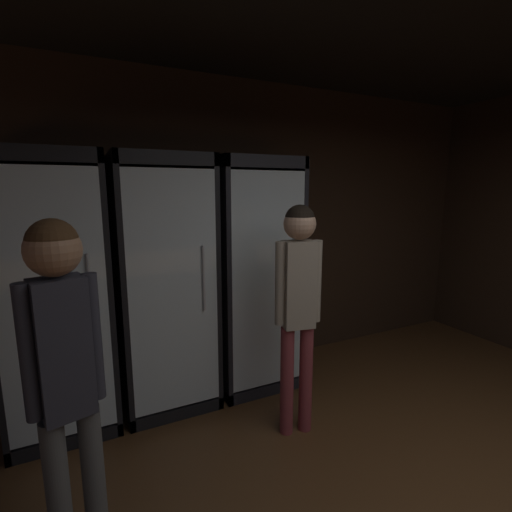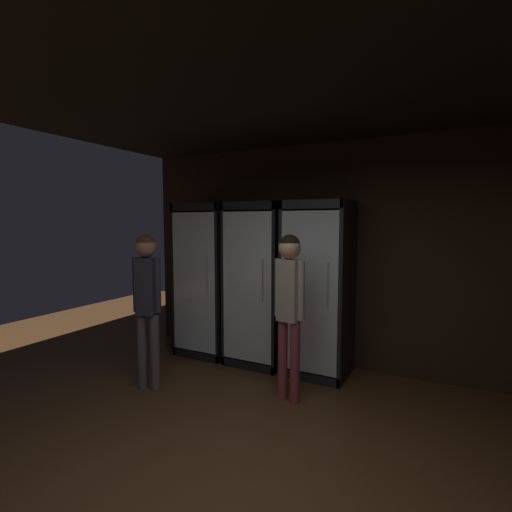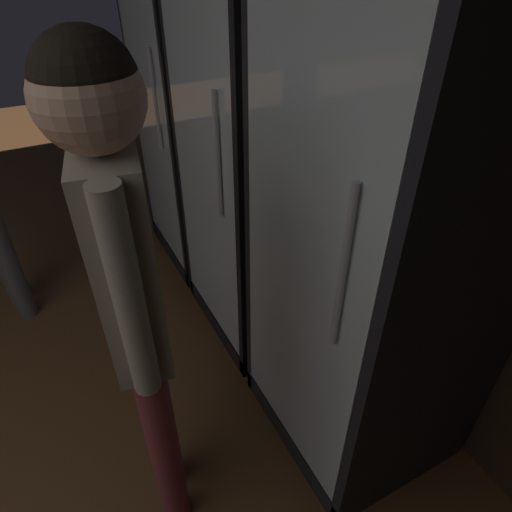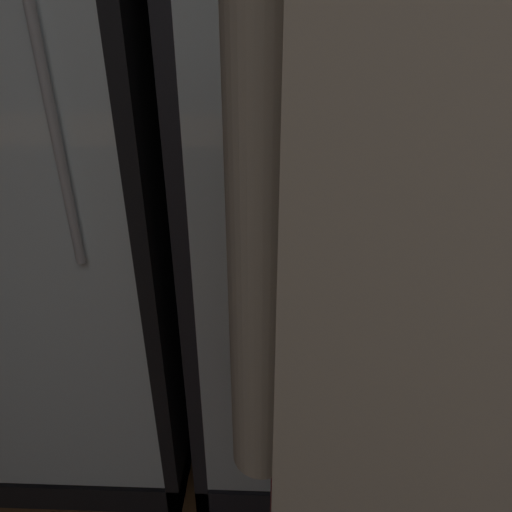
{
  "view_description": "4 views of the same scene",
  "coord_description": "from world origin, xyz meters",
  "px_view_note": "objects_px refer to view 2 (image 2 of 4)",
  "views": [
    {
      "loc": [
        -1.75,
        -0.31,
        1.8
      ],
      "look_at": [
        -0.37,
        2.53,
        1.22
      ],
      "focal_mm": 25.96,
      "sensor_mm": 36.0,
      "label": 1
    },
    {
      "loc": [
        1.03,
        -1.63,
        1.81
      ],
      "look_at": [
        -1.13,
        2.55,
        1.39
      ],
      "focal_mm": 26.5,
      "sensor_mm": 36.0,
      "label": 2
    },
    {
      "loc": [
        0.54,
        1.71,
        1.82
      ],
      "look_at": [
        -0.64,
        2.33,
        0.84
      ],
      "focal_mm": 31.04,
      "sensor_mm": 36.0,
      "label": 3
    },
    {
      "loc": [
        -0.51,
        1.48,
        1.31
      ],
      "look_at": [
        -0.54,
        2.41,
        0.85
      ],
      "focal_mm": 30.41,
      "sensor_mm": 36.0,
      "label": 4
    }
  ],
  "objects_px": {
    "cooler_far_left": "(210,281)",
    "shopper_near": "(289,295)",
    "cooler_center": "(319,289)",
    "cooler_left": "(261,284)",
    "shopper_far": "(147,292)"
  },
  "relations": [
    {
      "from": "cooler_far_left",
      "to": "cooler_left",
      "type": "bearing_deg",
      "value": -0.02
    },
    {
      "from": "shopper_far",
      "to": "cooler_center",
      "type": "bearing_deg",
      "value": 41.36
    },
    {
      "from": "cooler_far_left",
      "to": "cooler_left",
      "type": "xyz_separation_m",
      "value": [
        0.79,
        -0.0,
        0.01
      ]
    },
    {
      "from": "shopper_near",
      "to": "cooler_left",
      "type": "bearing_deg",
      "value": 131.01
    },
    {
      "from": "cooler_left",
      "to": "shopper_far",
      "type": "height_order",
      "value": "cooler_left"
    },
    {
      "from": "cooler_far_left",
      "to": "shopper_near",
      "type": "height_order",
      "value": "cooler_far_left"
    },
    {
      "from": "cooler_center",
      "to": "shopper_far",
      "type": "xyz_separation_m",
      "value": [
        -1.49,
        -1.31,
        0.06
      ]
    },
    {
      "from": "cooler_far_left",
      "to": "shopper_near",
      "type": "distance_m",
      "value": 1.78
    },
    {
      "from": "cooler_far_left",
      "to": "cooler_center",
      "type": "bearing_deg",
      "value": 0.0
    },
    {
      "from": "cooler_center",
      "to": "shopper_near",
      "type": "bearing_deg",
      "value": -91.92
    },
    {
      "from": "shopper_near",
      "to": "shopper_far",
      "type": "relative_size",
      "value": 1.01
    },
    {
      "from": "cooler_far_left",
      "to": "shopper_near",
      "type": "relative_size",
      "value": 1.22
    },
    {
      "from": "cooler_center",
      "to": "cooler_left",
      "type": "bearing_deg",
      "value": -179.98
    },
    {
      "from": "cooler_far_left",
      "to": "cooler_left",
      "type": "height_order",
      "value": "same"
    },
    {
      "from": "cooler_far_left",
      "to": "cooler_left",
      "type": "relative_size",
      "value": 1.0
    }
  ]
}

